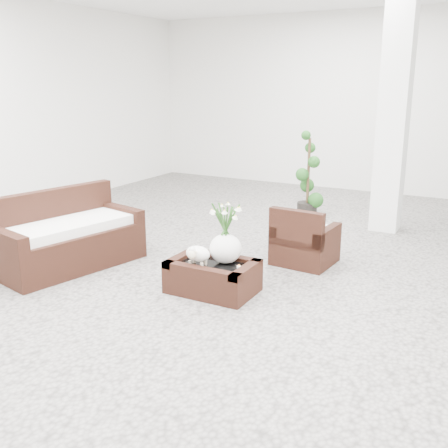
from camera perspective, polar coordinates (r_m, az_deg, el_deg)
The scene contains 9 objects.
ground at distance 6.19m, azimuth 0.44°, elevation -5.33°, with size 11.00×11.00×0.00m, color gray.
column at distance 8.06m, azimuth 17.99°, elevation 11.53°, with size 0.40×0.40×3.50m, color white.
coffee_table at distance 5.61m, azimuth -1.23°, elevation -5.85°, with size 0.90×0.60×0.31m, color #33170F.
sheep_figurine at distance 5.50m, azimuth -2.85°, elevation -3.42°, with size 0.28×0.23×0.21m, color white.
planter_narcissus at distance 5.47m, azimuth 0.17°, elevation -0.26°, with size 0.44×0.44×0.80m, color white, non-canonical shape.
tealight at distance 5.43m, azimuth 1.62°, elevation -4.65°, with size 0.04×0.04×0.03m, color white.
armchair at distance 6.49m, azimuth 8.84°, elevation -1.14°, with size 0.68×0.65×0.72m, color #33170F.
loveseat at distance 6.54m, azimuth -16.52°, elevation -0.67°, with size 1.70×0.82×0.91m, color #33170F.
topiary at distance 8.75m, azimuth 9.14°, elevation 5.31°, with size 0.37×0.37×1.38m, color #194315, non-canonical shape.
Camera 1 is at (2.73, -5.11, 2.19)m, focal length 42.10 mm.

